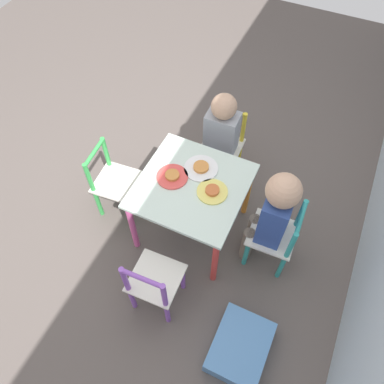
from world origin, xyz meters
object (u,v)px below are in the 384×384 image
at_px(kids_table, 192,192).
at_px(chair_purple, 154,283).
at_px(plate_front, 172,176).
at_px(plate_left, 201,168).
at_px(storage_bin, 240,347).
at_px(chair_yellow, 222,147).
at_px(child_left, 221,134).
at_px(chair_teal, 276,236).
at_px(plate_back, 212,191).
at_px(child_back, 273,213).
at_px(chair_green, 114,182).

height_order(kids_table, chair_purple, chair_purple).
bearing_deg(plate_front, plate_left, 135.00).
bearing_deg(plate_left, storage_bin, 38.21).
distance_m(chair_yellow, chair_purple, 1.04).
height_order(kids_table, child_left, child_left).
xyz_separation_m(chair_teal, storage_bin, (0.60, 0.03, -0.20)).
height_order(chair_yellow, child_left, child_left).
relative_size(plate_left, storage_bin, 0.54).
height_order(chair_purple, storage_bin, chair_purple).
xyz_separation_m(chair_yellow, chair_purple, (1.04, 0.04, 0.00)).
relative_size(chair_purple, plate_back, 3.05).
bearing_deg(plate_front, plate_back, 90.00).
relative_size(plate_back, storage_bin, 0.47).
height_order(child_left, plate_back, child_left).
bearing_deg(plate_back, storage_bin, 36.59).
distance_m(child_left, plate_left, 0.34).
height_order(chair_purple, child_back, child_back).
bearing_deg(chair_teal, chair_yellow, -134.98).
distance_m(kids_table, plate_left, 0.14).
distance_m(chair_yellow, plate_back, 0.59).
distance_m(chair_purple, plate_left, 0.68).
height_order(chair_teal, chair_purple, same).
bearing_deg(chair_teal, chair_green, -88.47).
height_order(chair_yellow, chair_green, same).
height_order(chair_yellow, storage_bin, chair_yellow).
height_order(plate_back, plate_front, same).
height_order(kids_table, chair_yellow, chair_yellow).
height_order(child_back, plate_left, child_back).
bearing_deg(chair_teal, child_back, -90.00).
relative_size(chair_purple, storage_bin, 1.44).
bearing_deg(child_back, plate_front, -90.42).
distance_m(child_back, plate_left, 0.47).
xyz_separation_m(child_left, plate_left, (0.34, 0.02, 0.05)).
bearing_deg(chair_green, child_back, -91.44).
bearing_deg(storage_bin, chair_purple, -96.24).
xyz_separation_m(chair_teal, child_left, (-0.44, -0.54, 0.18)).
distance_m(kids_table, plate_front, 0.14).
relative_size(chair_yellow, plate_front, 2.93).
height_order(chair_yellow, child_back, child_back).
height_order(chair_teal, plate_left, chair_teal).
bearing_deg(chair_purple, storage_bin, 171.15).
bearing_deg(kids_table, child_back, 91.99).
bearing_deg(plate_left, plate_back, 45.00).
bearing_deg(storage_bin, plate_front, -130.70).
height_order(chair_green, storage_bin, chair_green).
height_order(plate_left, storage_bin, plate_left).
height_order(chair_yellow, plate_back, chair_yellow).
bearing_deg(child_back, kids_table, -90.00).
distance_m(child_left, plate_front, 0.47).
distance_m(plate_front, storage_bin, 0.98).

